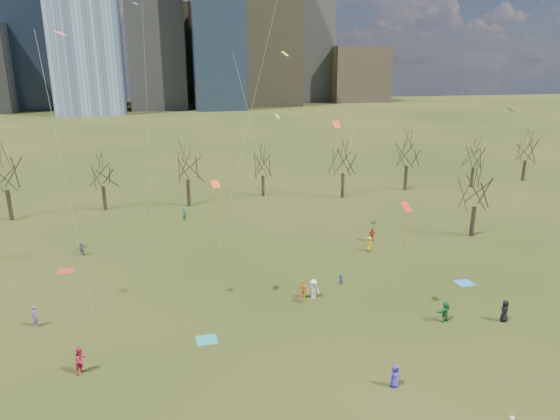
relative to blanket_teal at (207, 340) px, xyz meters
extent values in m
plane|color=black|center=(8.45, -1.80, -0.01)|extent=(500.00, 500.00, 0.00)
cube|color=#726347|center=(53.45, 213.20, 35.98)|extent=(28.00, 28.00, 72.00)
cube|color=#384C66|center=(-51.55, 218.20, 32.48)|extent=(25.00, 25.00, 65.00)
cube|color=slate|center=(78.45, 228.20, 28.98)|extent=(22.00, 22.00, 58.00)
cube|color=#726347|center=(13.45, 238.20, 23.98)|extent=(30.00, 30.00, 48.00)
cube|color=#726347|center=(103.45, 223.20, 13.98)|extent=(30.00, 28.00, 28.00)
cylinder|color=black|center=(-22.55, 37.20, 2.12)|extent=(0.55, 0.55, 4.28)
cylinder|color=black|center=(-10.55, 39.20, 1.79)|extent=(0.52, 0.52, 3.60)
cylinder|color=black|center=(1.45, 38.20, 2.01)|extent=(0.54, 0.54, 4.05)
cylinder|color=black|center=(13.45, 41.20, 1.67)|extent=(0.51, 0.51, 3.38)
cylinder|color=black|center=(25.45, 37.20, 1.97)|extent=(0.54, 0.54, 3.96)
cylinder|color=black|center=(37.45, 39.20, 2.05)|extent=(0.54, 0.54, 4.14)
cylinder|color=black|center=(49.45, 38.20, 1.74)|extent=(0.52, 0.52, 3.51)
cylinder|color=black|center=(61.45, 40.20, 1.85)|extent=(0.53, 0.53, 3.74)
cylinder|color=black|center=(34.45, 16.20, 1.90)|extent=(0.53, 0.53, 3.83)
cube|color=teal|center=(0.00, 0.00, 0.00)|extent=(1.60, 1.50, 0.03)
cube|color=blue|center=(25.59, 4.24, 0.00)|extent=(1.60, 1.50, 0.03)
cube|color=#AF2923|center=(-12.70, 16.91, 0.00)|extent=(1.60, 1.50, 0.03)
imported|color=#362AB6|center=(11.51, -8.88, 0.80)|extent=(0.88, 0.66, 1.62)
imported|color=#B2193A|center=(-8.86, -2.15, 0.97)|extent=(1.16, 1.22, 1.98)
imported|color=orange|center=(9.37, 5.02, 0.81)|extent=(0.87, 1.03, 1.66)
imported|color=#186C32|center=(19.54, -1.92, 0.90)|extent=(1.77, 1.12, 1.83)
imported|color=black|center=(24.37, -3.09, 0.94)|extent=(1.10, 1.06, 1.90)
imported|color=#754489|center=(-13.33, 5.46, 0.92)|extent=(0.45, 0.68, 1.86)
imported|color=#254EA0|center=(13.70, 6.96, 0.48)|extent=(0.47, 0.55, 1.00)
imported|color=silver|center=(10.23, 4.81, 0.91)|extent=(1.36, 1.28, 1.85)
imported|color=red|center=(21.67, 17.41, 0.81)|extent=(0.98, 0.43, 1.66)
imported|color=#595A5E|center=(-11.58, 21.14, 0.79)|extent=(1.51, 1.24, 1.62)
imported|color=gold|center=(20.03, 14.52, 0.83)|extent=(0.77, 0.96, 1.70)
imported|color=#1A7748|center=(0.35, 31.36, 0.93)|extent=(0.78, 0.82, 1.89)
plane|color=#F55414|center=(1.71, 4.90, 11.22)|extent=(1.08, 0.99, 0.46)
cylinder|color=silver|center=(2.20, 2.37, 6.30)|extent=(1.00, 5.07, 9.84)
cylinder|color=#F55414|center=(1.71, 4.90, 9.59)|extent=(0.04, 0.04, 2.70)
plane|color=yellow|center=(9.64, 12.97, 21.48)|extent=(0.96, 0.96, 0.44)
cylinder|color=silver|center=(6.86, 11.02, 11.43)|extent=(5.58, 3.92, 20.10)
plane|color=red|center=(16.08, -0.48, 9.80)|extent=(1.19, 1.02, 0.68)
cylinder|color=silver|center=(14.72, -1.98, 5.59)|extent=(2.73, 3.03, 8.42)
cylinder|color=red|center=(16.08, -0.48, 7.93)|extent=(0.04, 0.04, 3.15)
plane|color=#F1596B|center=(-8.39, 2.71, 22.59)|extent=(1.02, 1.04, 0.28)
cylinder|color=silver|center=(-8.75, 0.47, 11.99)|extent=(0.73, 4.50, 21.21)
cylinder|color=silver|center=(6.17, 13.40, 15.40)|extent=(5.97, 6.50, 28.04)
plane|color=green|center=(35.98, 13.99, 15.61)|extent=(0.87, 0.99, 0.48)
cylinder|color=silver|center=(33.38, 10.71, 8.50)|extent=(5.22, 6.59, 14.24)
plane|color=blue|center=(-3.91, 29.11, 27.16)|extent=(1.01, 1.01, 0.27)
cylinder|color=silver|center=(-3.50, 25.21, 14.27)|extent=(0.85, 7.81, 25.78)
plane|color=red|center=(17.89, 20.56, 13.75)|extent=(1.18, 0.92, 0.75)
cylinder|color=silver|center=(17.92, 18.04, 7.57)|extent=(0.07, 5.06, 12.37)
cylinder|color=red|center=(17.89, 20.56, 11.92)|extent=(0.04, 0.04, 3.00)
plane|color=white|center=(10.73, 20.38, 14.87)|extent=(0.76, 0.79, 0.47)
cylinder|color=silver|center=(8.02, 16.77, 8.13)|extent=(5.44, 7.24, 13.49)
camera|label=1|loc=(-2.83, -34.64, 20.83)|focal=32.00mm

